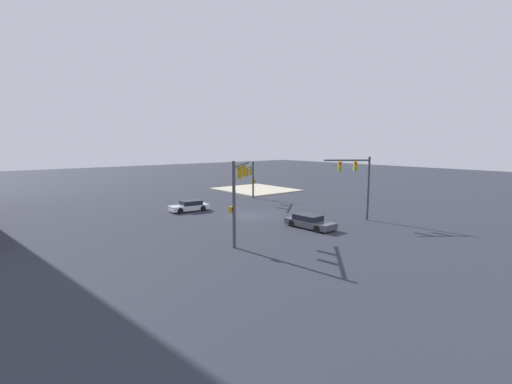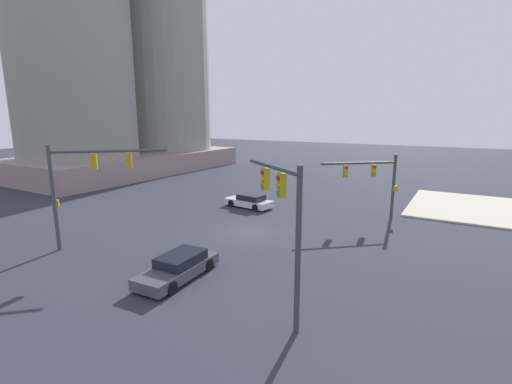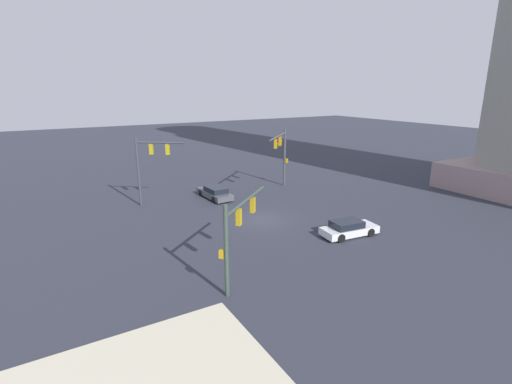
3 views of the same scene
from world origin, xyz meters
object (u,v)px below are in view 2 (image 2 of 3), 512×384
(traffic_signal_opposite_side, at_px, (376,176))
(sedan_car_waiting_far, at_px, (249,201))
(sedan_car_approaching, at_px, (179,267))
(traffic_signal_near_corner, at_px, (82,178))
(traffic_signal_cross_street, at_px, (285,213))

(traffic_signal_opposite_side, bearing_deg, sedan_car_waiting_far, -30.14)
(traffic_signal_opposite_side, bearing_deg, sedan_car_approaching, 29.16)
(traffic_signal_near_corner, height_order, sedan_car_waiting_far, traffic_signal_near_corner)
(traffic_signal_near_corner, height_order, sedan_car_approaching, traffic_signal_near_corner)
(traffic_signal_cross_street, bearing_deg, traffic_signal_near_corner, 32.86)
(traffic_signal_opposite_side, height_order, sedan_car_approaching, traffic_signal_opposite_side)
(traffic_signal_near_corner, relative_size, traffic_signal_cross_street, 1.01)
(traffic_signal_opposite_side, xyz_separation_m, sedan_car_approaching, (-16.21, 5.95, -2.87))
(sedan_car_approaching, distance_m, sedan_car_waiting_far, 14.96)
(traffic_signal_near_corner, bearing_deg, sedan_car_waiting_far, 33.78)
(traffic_signal_near_corner, distance_m, sedan_car_waiting_far, 14.78)
(traffic_signal_opposite_side, distance_m, sedan_car_approaching, 17.50)
(traffic_signal_near_corner, distance_m, sedan_car_approaching, 8.71)
(sedan_car_approaching, bearing_deg, traffic_signal_opposite_side, 156.91)
(traffic_signal_cross_street, distance_m, sedan_car_approaching, 7.34)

